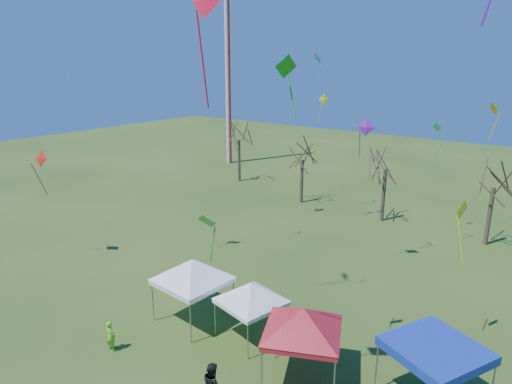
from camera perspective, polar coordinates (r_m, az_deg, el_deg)
ground at (r=21.56m, az=-5.44°, el=-22.69°), size 140.00×140.00×0.00m
radio_mast at (r=60.81m, az=-3.55°, el=15.25°), size 0.70×0.70×25.00m
tree_0 at (r=51.62m, az=-2.17°, el=8.40°), size 3.83×3.83×8.44m
tree_1 at (r=43.74m, az=5.86°, el=5.98°), size 3.42×3.42×7.54m
tree_2 at (r=39.76m, az=16.08°, el=5.13°), size 3.71×3.71×8.18m
tree_3 at (r=37.37m, az=27.89°, el=2.85°), size 3.59×3.59×7.91m
tent_white_west at (r=24.31m, az=-8.03°, el=-8.87°), size 4.59×4.59×4.06m
tent_white_mid at (r=22.85m, az=-0.62°, el=-11.76°), size 3.84×3.84×3.46m
tent_red at (r=20.09m, az=5.92°, el=-14.81°), size 4.20×4.20×3.95m
tent_blue at (r=20.46m, az=21.56°, el=-17.94°), size 4.42×4.42×2.62m
person_green at (r=23.96m, az=-17.72°, el=-16.74°), size 0.59×0.41×1.56m
person_dark at (r=19.93m, az=-5.43°, el=-22.83°), size 1.20×1.13×1.97m
kite_1 at (r=18.35m, az=-6.06°, el=-3.68°), size 0.98×0.75×2.02m
kite_11 at (r=29.27m, az=13.59°, el=7.83°), size 1.18×0.74×2.50m
kite_19 at (r=31.21m, az=27.63°, el=9.14°), size 0.85×0.89×2.27m
kite_2 at (r=39.82m, az=7.75°, el=16.23°), size 1.26×1.13×2.68m
kite_14 at (r=33.31m, az=-25.36°, el=3.74°), size 1.26×0.89×3.28m
kite_13 at (r=37.22m, az=8.48°, el=11.30°), size 0.85×0.88×2.27m
kite_17 at (r=22.60m, az=24.26°, el=-2.18°), size 0.61×1.06×3.18m
kite_5 at (r=14.89m, az=-6.29°, el=22.55°), size 1.19×0.52×3.82m
kite_22 at (r=34.41m, az=21.74°, el=7.35°), size 0.99×0.89×2.68m
kite_27 at (r=17.96m, az=3.74°, el=15.30°), size 0.82×1.07×2.44m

